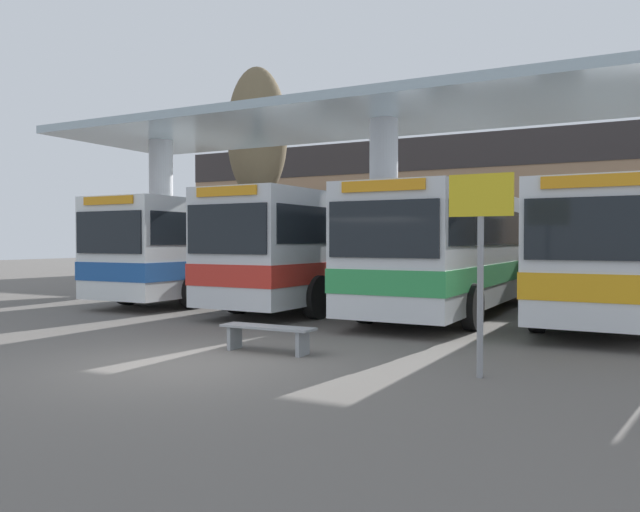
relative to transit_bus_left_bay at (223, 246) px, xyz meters
The scene contains 10 objects.
ground_plane 11.44m from the transit_bus_left_bay, 56.98° to the right, with size 100.00×100.00×0.00m, color #605B56.
townhouse_backdrop 17.44m from the transit_bus_left_bay, 69.06° to the left, with size 40.00×0.58×7.62m.
station_canopy 6.90m from the transit_bus_left_bay, ahead, with size 21.02×5.73×5.54m.
transit_bus_left_bay is the anchor object (origin of this frame).
transit_bus_center_bay 4.31m from the transit_bus_left_bay, ahead, with size 2.93×10.92×3.21m.
transit_bus_right_bay 8.11m from the transit_bus_left_bay, ahead, with size 2.92×10.64×3.16m.
transit_bus_far_right_bay 11.95m from the transit_bus_left_bay, ahead, with size 3.02×10.85×3.12m.
waiting_bench_near_pillar 10.55m from the transit_bus_left_bay, 49.60° to the right, with size 1.74×0.44×0.46m.
info_sign_platform 13.39m from the transit_bus_left_bay, 38.20° to the right, with size 0.90×0.09×2.89m.
poplar_tree_behind_left 9.12m from the transit_bus_left_bay, 114.43° to the left, with size 2.76×2.76×9.86m.
Camera 1 is at (6.39, -7.64, 1.95)m, focal length 35.00 mm.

